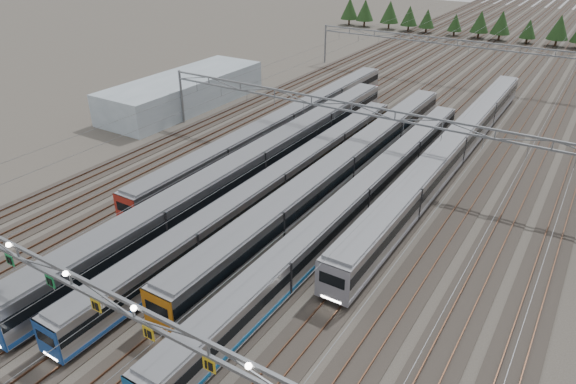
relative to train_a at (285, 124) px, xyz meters
The scene contains 13 objects.
ground 44.15m from the train_a, 75.22° to the right, with size 400.00×400.00×0.00m, color #47423A.
track_bed 58.46m from the train_a, 78.90° to the left, with size 54.00×260.00×5.42m.
train_a is the anchor object (origin of this frame).
train_b 14.34m from the train_a, 71.72° to the right, with size 3.10×63.76×4.04m.
train_c 18.44m from the train_a, 60.79° to the right, with size 2.62×56.08×3.40m.
train_d 16.27m from the train_a, 33.92° to the right, with size 3.00×58.37×3.90m.
train_e 23.12m from the train_a, 38.88° to the right, with size 2.63×59.53×3.42m.
train_f 22.77m from the train_a, ahead, with size 3.03×64.18×3.95m.
gantry_near 44.48m from the train_a, 75.32° to the right, with size 56.36×0.61×8.08m.
gantry_mid 12.32m from the train_a, 13.21° to the right, with size 56.36×0.36×8.00m.
gantry_far 44.03m from the train_a, 75.13° to the left, with size 56.36×0.36×8.00m.
west_shed 22.27m from the train_a, behind, with size 10.00×30.00×4.92m, color #90A2AC.
treeline 87.51m from the train_a, 85.28° to the left, with size 87.50×5.60×7.02m.
Camera 1 is at (25.37, -14.64, 27.11)m, focal length 32.00 mm.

